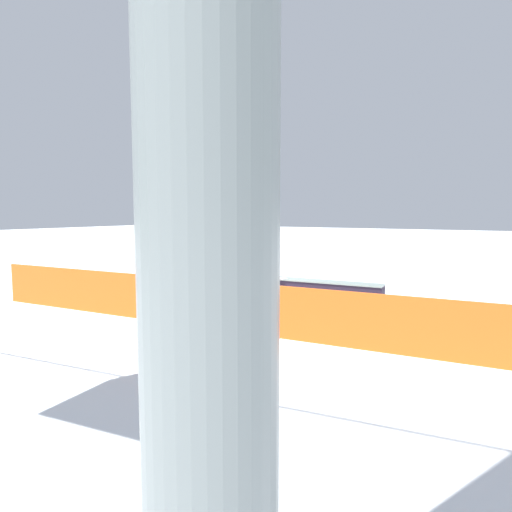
{
  "coord_description": "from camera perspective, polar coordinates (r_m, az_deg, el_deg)",
  "views": [
    {
      "loc": [
        -6.51,
        12.31,
        2.77
      ],
      "look_at": [
        0.13,
        1.01,
        1.47
      ],
      "focal_mm": 31.74,
      "sensor_mm": 36.0,
      "label": 1
    }
  ],
  "objects": [
    {
      "name": "trail_marker",
      "position": [
        16.25,
        -11.93,
        -0.01
      ],
      "size": [
        0.4,
        0.1,
        2.24
      ],
      "color": "#262628",
      "rests_on": "ground_plane"
    },
    {
      "name": "snowboarder",
      "position": [
        14.2,
        1.09,
        0.67
      ],
      "size": [
        1.46,
        0.65,
        1.49
      ],
      "color": "silver",
      "rests_on": "grind_box"
    },
    {
      "name": "safety_fence",
      "position": [
        10.91,
        -6.97,
        -5.94
      ],
      "size": [
        13.85,
        0.88,
        1.16
      ],
      "primitive_type": "cube",
      "rotation": [
        0.0,
        0.0,
        0.06
      ],
      "color": "orange",
      "rests_on": "ground_plane"
    },
    {
      "name": "grind_box",
      "position": [
        14.13,
        2.53,
        -4.28
      ],
      "size": [
        6.6,
        0.94,
        0.72
      ],
      "color": "#231A2B",
      "rests_on": "ground_plane"
    },
    {
      "name": "ground_plane",
      "position": [
        14.19,
        2.52,
        -5.58
      ],
      "size": [
        120.0,
        120.0,
        0.0
      ],
      "primitive_type": "plane",
      "color": "white"
    }
  ]
}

